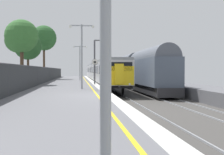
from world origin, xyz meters
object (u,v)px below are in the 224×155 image
at_px(commuter_train_at_platform, 100,72).
at_px(background_tree_centre, 44,39).
at_px(freight_train_adjacent_track, 122,70).
at_px(platform_lamp_mid, 82,50).
at_px(background_tree_left, 27,47).
at_px(platform_lamp_far, 80,60).
at_px(signal_gantry, 97,56).
at_px(speed_limit_sign, 95,68).
at_px(background_tree_right, 20,38).

height_order(commuter_train_at_platform, background_tree_centre, background_tree_centre).
height_order(commuter_train_at_platform, freight_train_adjacent_track, freight_train_adjacent_track).
distance_m(freight_train_adjacent_track, background_tree_centre, 14.27).
bearing_deg(platform_lamp_mid, background_tree_left, 112.44).
relative_size(commuter_train_at_platform, platform_lamp_far, 8.27).
distance_m(signal_gantry, background_tree_left, 13.45).
xyz_separation_m(freight_train_adjacent_track, speed_limit_sign, (-5.85, -19.05, 0.08)).
bearing_deg(background_tree_right, commuter_train_at_platform, 57.31).
xyz_separation_m(commuter_train_at_platform, background_tree_right, (-9.57, -14.91, 3.66)).
xyz_separation_m(freight_train_adjacent_track, signal_gantry, (-5.47, -16.99, 1.44)).
xyz_separation_m(speed_limit_sign, platform_lamp_mid, (-1.42, -6.14, 1.40)).
relative_size(commuter_train_at_platform, background_tree_right, 6.21).
height_order(freight_train_adjacent_track, platform_lamp_far, platform_lamp_far).
relative_size(platform_lamp_mid, background_tree_right, 0.76).
height_order(platform_lamp_far, background_tree_centre, background_tree_centre).
bearing_deg(commuter_train_at_platform, signal_gantry, -95.82).
height_order(signal_gantry, background_tree_left, background_tree_left).
bearing_deg(commuter_train_at_platform, background_tree_right, -122.69).
bearing_deg(background_tree_centre, speed_limit_sign, -69.23).
bearing_deg(commuter_train_at_platform, freight_train_adjacent_track, 32.68).
height_order(platform_lamp_far, background_tree_left, background_tree_left).
relative_size(signal_gantry, platform_lamp_far, 0.95).
height_order(platform_lamp_far, background_tree_right, background_tree_right).
distance_m(commuter_train_at_platform, platform_lamp_mid, 22.93).
bearing_deg(speed_limit_sign, commuter_train_at_platform, 83.61).
height_order(platform_lamp_mid, background_tree_right, background_tree_right).
bearing_deg(background_tree_centre, commuter_train_at_platform, -18.23).
bearing_deg(speed_limit_sign, background_tree_centre, 110.77).
height_order(background_tree_left, background_tree_centre, background_tree_centre).
relative_size(signal_gantry, background_tree_left, 0.71).
bearing_deg(signal_gantry, background_tree_left, 133.52).
bearing_deg(background_tree_right, platform_lamp_far, 60.56).
relative_size(freight_train_adjacent_track, background_tree_left, 7.52).
xyz_separation_m(platform_lamp_far, background_tree_right, (-6.30, -11.16, 1.87)).
relative_size(freight_train_adjacent_track, background_tree_centre, 5.64).
bearing_deg(commuter_train_at_platform, background_tree_left, -156.01).
bearing_deg(background_tree_centre, background_tree_right, -91.00).
height_order(freight_train_adjacent_track, background_tree_right, background_tree_right).
bearing_deg(speed_limit_sign, signal_gantry, 79.65).
distance_m(freight_train_adjacent_track, background_tree_left, 16.69).
bearing_deg(background_tree_left, background_tree_right, -83.90).
distance_m(platform_lamp_far, background_tree_centre, 9.83).
distance_m(commuter_train_at_platform, platform_lamp_far, 5.29).
bearing_deg(platform_lamp_far, background_tree_centre, 131.35).
height_order(freight_train_adjacent_track, background_tree_centre, background_tree_centre).
height_order(commuter_train_at_platform, signal_gantry, signal_gantry).
bearing_deg(signal_gantry, background_tree_centre, 114.03).
relative_size(signal_gantry, background_tree_right, 0.71).
relative_size(freight_train_adjacent_track, platform_lamp_mid, 9.94).
xyz_separation_m(freight_train_adjacent_track, background_tree_left, (-14.66, -7.31, 3.17)).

